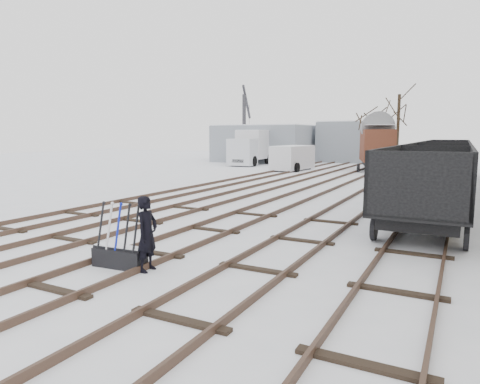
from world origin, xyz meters
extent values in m
plane|color=white|center=(0.00, 0.00, 0.00)|extent=(120.00, 120.00, 0.00)
cube|color=black|center=(-6.72, 14.00, 0.07)|extent=(0.07, 52.00, 0.15)
cube|color=black|center=(-5.28, 14.00, 0.07)|extent=(0.07, 52.00, 0.15)
cube|color=black|center=(-6.00, 2.00, 0.03)|extent=(1.90, 0.20, 0.08)
cube|color=black|center=(-3.72, 14.00, 0.07)|extent=(0.07, 52.00, 0.15)
cube|color=black|center=(-2.28, 14.00, 0.07)|extent=(0.07, 52.00, 0.15)
cube|color=black|center=(-3.00, 2.00, 0.03)|extent=(1.90, 0.20, 0.08)
cube|color=black|center=(-0.72, 14.00, 0.07)|extent=(0.07, 52.00, 0.15)
cube|color=black|center=(0.72, 14.00, 0.07)|extent=(0.07, 52.00, 0.15)
cube|color=black|center=(0.00, 2.00, 0.03)|extent=(1.90, 0.20, 0.08)
cube|color=black|center=(2.28, 14.00, 0.07)|extent=(0.07, 52.00, 0.15)
cube|color=black|center=(3.72, 14.00, 0.07)|extent=(0.07, 52.00, 0.15)
cube|color=black|center=(3.00, 2.00, 0.03)|extent=(1.90, 0.20, 0.08)
cube|color=black|center=(5.28, 14.00, 0.07)|extent=(0.07, 52.00, 0.15)
cube|color=black|center=(6.72, 14.00, 0.07)|extent=(0.07, 52.00, 0.15)
cube|color=black|center=(6.00, 2.00, 0.03)|extent=(1.90, 0.20, 0.08)
cube|color=gray|center=(-13.00, 36.00, 2.00)|extent=(10.00, 8.00, 4.00)
cube|color=white|center=(-13.00, 36.00, 4.05)|extent=(9.80, 7.84, 0.10)
cube|color=gray|center=(-4.00, 40.00, 2.20)|extent=(7.00, 6.00, 4.40)
cube|color=white|center=(-4.00, 40.00, 4.45)|extent=(6.86, 5.88, 0.10)
cube|color=black|center=(0.06, -1.24, 0.22)|extent=(1.33, 0.52, 0.44)
cube|color=black|center=(0.06, -1.24, 0.46)|extent=(1.32, 0.40, 0.06)
cube|color=white|center=(0.06, -1.24, 0.50)|extent=(1.27, 0.35, 0.03)
cylinder|color=black|center=(-0.44, -1.28, 0.95)|extent=(0.07, 0.32, 1.08)
cylinder|color=silver|center=(-0.19, -1.26, 0.95)|extent=(0.07, 0.32, 1.08)
cylinder|color=#0C1AA7|center=(0.06, -1.24, 0.95)|extent=(0.07, 0.32, 1.08)
cylinder|color=black|center=(0.31, -1.22, 0.95)|extent=(0.07, 0.32, 1.08)
cylinder|color=black|center=(0.55, -1.20, 0.95)|extent=(0.07, 0.32, 1.08)
imported|color=black|center=(0.81, -1.14, 0.85)|extent=(0.46, 0.65, 1.71)
cube|color=black|center=(6.00, 6.19, 0.70)|extent=(2.08, 5.71, 0.43)
cube|color=black|center=(6.00, 6.19, 0.92)|extent=(2.59, 6.49, 0.13)
cube|color=black|center=(4.76, 6.19, 1.78)|extent=(0.11, 6.49, 1.73)
cube|color=black|center=(7.24, 6.19, 1.78)|extent=(0.11, 6.49, 1.73)
cube|color=white|center=(6.00, 6.19, 1.03)|extent=(2.34, 6.23, 0.06)
cylinder|color=black|center=(4.81, 4.11, 0.38)|extent=(0.13, 0.76, 0.76)
cylinder|color=black|center=(7.19, 8.26, 0.38)|extent=(0.13, 0.76, 0.76)
cube|color=black|center=(6.00, 12.59, 0.70)|extent=(2.08, 5.71, 0.43)
cube|color=black|center=(6.00, 12.59, 0.92)|extent=(2.59, 6.49, 0.13)
cube|color=black|center=(4.76, 12.59, 1.78)|extent=(0.11, 6.49, 1.73)
cube|color=black|center=(7.24, 12.59, 1.78)|extent=(0.11, 6.49, 1.73)
cube|color=white|center=(6.00, 12.59, 1.03)|extent=(2.34, 6.23, 0.06)
cylinder|color=black|center=(4.81, 10.51, 0.38)|extent=(0.13, 0.76, 0.76)
cylinder|color=black|center=(7.19, 14.66, 0.38)|extent=(0.13, 0.76, 0.76)
cube|color=black|center=(6.00, 18.99, 0.70)|extent=(2.08, 5.71, 0.43)
cube|color=black|center=(6.00, 18.99, 0.92)|extent=(2.59, 6.49, 0.13)
cube|color=black|center=(4.76, 18.99, 1.78)|extent=(0.11, 6.49, 1.73)
cube|color=black|center=(7.24, 18.99, 1.78)|extent=(0.11, 6.49, 1.73)
cube|color=white|center=(6.00, 18.99, 1.03)|extent=(2.34, 6.23, 0.06)
cylinder|color=black|center=(4.81, 16.91, 0.38)|extent=(0.13, 0.76, 0.76)
cylinder|color=black|center=(7.19, 21.06, 0.38)|extent=(0.13, 0.76, 0.76)
cube|color=black|center=(6.00, 25.39, 0.70)|extent=(2.08, 5.71, 0.43)
cube|color=black|center=(6.00, 25.39, 0.92)|extent=(2.59, 6.49, 0.13)
cube|color=black|center=(4.76, 25.39, 1.78)|extent=(0.11, 6.49, 1.73)
cube|color=black|center=(7.24, 25.39, 1.78)|extent=(0.11, 6.49, 1.73)
cube|color=white|center=(6.00, 25.39, 1.03)|extent=(2.34, 6.23, 0.06)
cylinder|color=black|center=(4.81, 23.31, 0.38)|extent=(0.13, 0.76, 0.76)
cylinder|color=black|center=(7.19, 27.46, 0.38)|extent=(0.13, 0.76, 0.76)
cube|color=black|center=(0.53, 28.45, 0.65)|extent=(3.05, 4.75, 0.40)
cube|color=#4E2217|center=(0.53, 28.45, 2.15)|extent=(3.67, 5.46, 2.60)
cube|color=white|center=(0.53, 28.45, 3.79)|extent=(3.37, 5.15, 0.04)
cylinder|color=black|center=(-0.57, 26.85, 0.35)|extent=(0.12, 0.70, 0.70)
cylinder|color=black|center=(1.62, 30.04, 0.35)|extent=(0.12, 0.70, 0.70)
cube|color=black|center=(-12.03, 30.96, 0.56)|extent=(1.57, 7.77, 0.30)
cube|color=silver|center=(-12.03, 28.11, 1.37)|extent=(2.53, 2.14, 2.54)
cube|color=silver|center=(-12.03, 31.77, 2.03)|extent=(2.78, 5.39, 2.85)
cube|color=white|center=(-12.03, 31.77, 3.48)|extent=(2.72, 5.29, 0.04)
cylinder|color=black|center=(-13.14, 28.32, 0.51)|extent=(0.30, 1.02, 1.02)
cylinder|color=black|center=(-10.91, 33.80, 0.51)|extent=(0.30, 1.02, 1.02)
cube|color=silver|center=(-5.96, 26.03, 1.08)|extent=(2.50, 4.93, 1.95)
cube|color=white|center=(-5.96, 26.03, 2.08)|extent=(2.43, 4.82, 0.04)
cylinder|color=black|center=(-6.94, 24.51, 0.38)|extent=(0.24, 0.76, 0.76)
cylinder|color=black|center=(-4.99, 27.54, 0.38)|extent=(0.24, 0.76, 0.76)
cube|color=#302F34|center=(-13.86, 32.36, 0.36)|extent=(2.04, 2.04, 0.72)
cylinder|color=#302F34|center=(-13.86, 32.36, 3.61)|extent=(0.40, 0.40, 7.23)
cylinder|color=#302F34|center=(-13.86, 33.98, 6.50)|extent=(1.64, 4.46, 3.33)
cylinder|color=black|center=(-13.86, 35.88, 4.34)|extent=(0.04, 0.04, 4.06)
cylinder|color=black|center=(-1.22, 33.19, 2.37)|extent=(0.30, 0.30, 4.74)
cylinder|color=black|center=(1.05, 36.66, 3.48)|extent=(0.30, 0.30, 6.96)
camera|label=1|loc=(6.99, -8.47, 3.07)|focal=32.00mm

